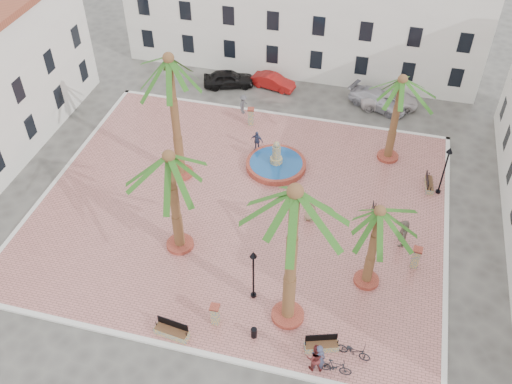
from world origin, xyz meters
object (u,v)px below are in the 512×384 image
at_px(bollard_n, 251,116).
at_px(car_white, 389,100).
at_px(lamppost_e, 446,163).
at_px(palm_s, 294,208).
at_px(palm_ne, 401,90).
at_px(palm_e, 378,221).
at_px(palm_nw, 170,72).
at_px(car_red, 273,82).
at_px(bench_e, 376,216).
at_px(bench_ne, 429,184).
at_px(bicycle_b, 335,367).
at_px(pedestrian_fountain_b, 257,141).
at_px(pedestrian_east, 403,233).
at_px(litter_bin, 254,333).
at_px(lamppost_s, 253,267).
at_px(bench_se, 321,346).
at_px(cyclist_a, 318,358).
at_px(bench_s, 172,332).
at_px(palm_sw, 170,169).
at_px(pedestrian_north, 243,104).
at_px(car_black, 229,79).
at_px(cyclist_b, 315,357).
at_px(bollard_e, 416,257).
at_px(car_silver, 378,100).
at_px(fountain, 276,163).
at_px(bollard_se, 215,314).
at_px(bicycle_a, 354,351).
at_px(pedestrian_fountain_a, 310,208).

bearing_deg(bollard_n, car_white, 27.95).
bearing_deg(lamppost_e, palm_s, -121.78).
bearing_deg(palm_ne, palm_e, -91.05).
xyz_separation_m(palm_nw, car_red, (3.53, 12.77, -7.54)).
bearing_deg(bench_e, bench_ne, -47.45).
relative_size(bicycle_b, car_white, 0.36).
bearing_deg(pedestrian_fountain_b, pedestrian_east, -23.26).
bearing_deg(car_red, litter_bin, -157.33).
bearing_deg(palm_nw, lamppost_s, -49.89).
distance_m(pedestrian_east, car_red, 19.47).
relative_size(bench_se, cyclist_a, 0.94).
relative_size(bench_s, pedestrian_east, 1.04).
relative_size(palm_sw, cyclist_a, 3.74).
height_order(palm_sw, bollard_n, palm_sw).
height_order(lamppost_s, pedestrian_north, lamppost_s).
xyz_separation_m(lamppost_s, car_black, (-7.71, 21.01, -1.89)).
relative_size(bench_e, cyclist_b, 0.89).
height_order(palm_ne, bollard_n, palm_ne).
bearing_deg(bollard_e, bollard_n, 138.44).
distance_m(palm_e, palm_ne, 11.78).
xyz_separation_m(bench_ne, car_silver, (-4.35, 9.13, 0.31)).
relative_size(palm_ne, bicycle_b, 4.04).
xyz_separation_m(fountain, palm_s, (3.48, -12.21, 7.77)).
relative_size(lamppost_e, bollard_se, 2.70).
bearing_deg(pedestrian_fountain_b, palm_e, -39.62).
xyz_separation_m(bench_se, pedestrian_fountain_b, (-7.37, 15.31, 0.53)).
bearing_deg(bollard_e, palm_sw, -172.15).
distance_m(bench_ne, pedestrian_east, 5.93).
bearing_deg(bicycle_a, fountain, 37.44).
distance_m(palm_nw, cyclist_a, 18.52).
bearing_deg(palm_sw, bench_ne, 32.83).
bearing_deg(pedestrian_east, palm_ne, -169.34).
bearing_deg(lamppost_s, palm_nw, 130.11).
height_order(palm_nw, car_silver, palm_nw).
xyz_separation_m(bollard_se, pedestrian_north, (-3.86, 19.46, 0.09)).
relative_size(bicycle_a, car_white, 0.38).
distance_m(lamppost_e, bollard_n, 14.96).
bearing_deg(car_red, bollard_e, -132.31).
distance_m(bicycle_b, pedestrian_east, 10.02).
bearing_deg(bollard_e, bollard_se, -146.36).
relative_size(palm_nw, lamppost_e, 2.48).
bearing_deg(bench_ne, pedestrian_east, 160.12).
height_order(bench_s, bicycle_b, bicycle_b).
bearing_deg(palm_e, car_black, 126.61).
relative_size(bench_ne, bicycle_a, 0.94).
distance_m(bench_se, pedestrian_fountain_a, 9.48).
height_order(bench_s, pedestrian_fountain_b, pedestrian_fountain_b).
height_order(lamppost_s, cyclist_a, lamppost_s).
distance_m(palm_sw, cyclist_b, 12.25).
bearing_deg(lamppost_s, bicycle_b, -34.95).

